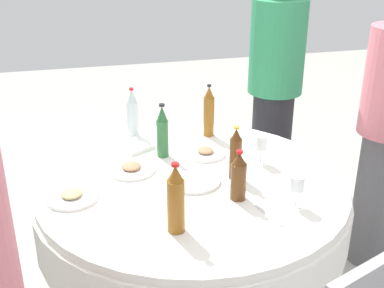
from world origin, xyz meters
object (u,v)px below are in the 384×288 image
(bottle_amber_inner, at_px, (176,200))
(plate_west, at_px, (131,169))
(dining_table, at_px, (192,206))
(bottle_brown_east, at_px, (236,154))
(plate_south, at_px, (193,180))
(wine_glass_east, at_px, (261,144))
(person_mid, at_px, (274,94))
(plate_far, at_px, (72,196))
(plate_rear, at_px, (206,153))
(bottle_brown_right, at_px, (239,177))
(bottle_clear_north, at_px, (133,114))
(wine_glass_right, at_px, (297,185))
(bottle_amber_mid, at_px, (209,112))
(bottle_green_outer, at_px, (162,132))

(bottle_amber_inner, bearing_deg, plate_west, -169.80)
(dining_table, xyz_separation_m, bottle_brown_east, (0.03, 0.20, 0.27))
(bottle_amber_inner, relative_size, plate_south, 1.16)
(wine_glass_east, distance_m, person_mid, 0.74)
(bottle_amber_inner, height_order, plate_south, bottle_amber_inner)
(bottle_amber_inner, bearing_deg, plate_far, -132.19)
(dining_table, height_order, plate_south, plate_south)
(plate_rear, height_order, person_mid, person_mid)
(bottle_brown_right, bearing_deg, dining_table, -145.42)
(dining_table, xyz_separation_m, plate_far, (0.04, -0.56, 0.16))
(bottle_clear_north, xyz_separation_m, wine_glass_right, (0.96, 0.57, -0.03))
(bottle_clear_north, relative_size, plate_west, 1.22)
(bottle_clear_north, xyz_separation_m, bottle_brown_east, (0.64, 0.40, -0.01))
(bottle_brown_east, distance_m, plate_west, 0.52)
(bottle_brown_east, height_order, wine_glass_east, bottle_brown_east)
(bottle_clear_north, distance_m, wine_glass_east, 0.78)
(plate_south, bearing_deg, plate_rear, 153.68)
(dining_table, relative_size, bottle_amber_mid, 4.92)
(bottle_amber_inner, height_order, plate_rear, bottle_amber_inner)
(bottle_clear_north, height_order, person_mid, person_mid)
(dining_table, height_order, bottle_brown_east, bottle_brown_east)
(plate_south, bearing_deg, person_mid, 136.79)
(plate_south, distance_m, person_mid, 1.07)
(dining_table, distance_m, bottle_green_outer, 0.41)
(bottle_green_outer, xyz_separation_m, plate_rear, (0.04, 0.22, -0.12))
(bottle_amber_inner, bearing_deg, bottle_amber_mid, 156.56)
(bottle_amber_mid, height_order, wine_glass_right, bottle_amber_mid)
(bottle_amber_mid, distance_m, bottle_brown_east, 0.54)
(plate_south, height_order, person_mid, person_mid)
(bottle_amber_mid, bearing_deg, plate_far, -55.08)
(bottle_green_outer, bearing_deg, wine_glass_east, 66.67)
(bottle_brown_right, distance_m, bottle_green_outer, 0.57)
(bottle_brown_right, height_order, plate_west, bottle_brown_right)
(bottle_brown_right, distance_m, bottle_brown_east, 0.20)
(dining_table, height_order, plate_rear, plate_rear)
(wine_glass_east, bearing_deg, bottle_brown_east, -55.09)
(bottle_green_outer, relative_size, wine_glass_east, 1.94)
(bottle_amber_inner, relative_size, plate_west, 1.28)
(wine_glass_right, bearing_deg, plate_south, -130.43)
(bottle_clear_north, distance_m, bottle_brown_east, 0.76)
(bottle_brown_east, xyz_separation_m, plate_south, (-0.01, -0.20, -0.12))
(bottle_clear_north, bearing_deg, wine_glass_right, 30.63)
(bottle_green_outer, height_order, wine_glass_right, bottle_green_outer)
(bottle_clear_north, distance_m, plate_south, 0.68)
(bottle_amber_mid, relative_size, bottle_green_outer, 1.05)
(plate_south, bearing_deg, bottle_amber_inner, -23.96)
(bottle_clear_north, relative_size, person_mid, 0.17)
(wine_glass_east, bearing_deg, bottle_brown_right, -36.10)
(plate_south, relative_size, plate_rear, 1.23)
(bottle_brown_east, height_order, person_mid, person_mid)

